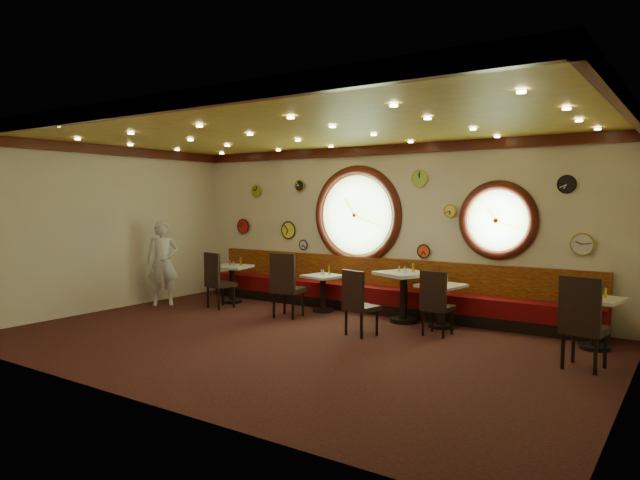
# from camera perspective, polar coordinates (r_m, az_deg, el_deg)

# --- Properties ---
(floor) EXTENTS (9.00, 6.00, 0.00)m
(floor) POSITION_cam_1_polar(r_m,az_deg,el_deg) (8.83, -2.86, -10.06)
(floor) COLOR black
(floor) RESTS_ON ground
(ceiling) EXTENTS (9.00, 6.00, 0.02)m
(ceiling) POSITION_cam_1_polar(r_m,az_deg,el_deg) (8.63, -2.94, 11.01)
(ceiling) COLOR gold
(ceiling) RESTS_ON wall_back
(wall_back) EXTENTS (9.00, 0.02, 3.20)m
(wall_back) POSITION_cam_1_polar(r_m,az_deg,el_deg) (11.12, 6.44, 1.16)
(wall_back) COLOR beige
(wall_back) RESTS_ON floor
(wall_front) EXTENTS (9.00, 0.02, 3.20)m
(wall_front) POSITION_cam_1_polar(r_m,az_deg,el_deg) (6.45, -19.15, -1.07)
(wall_front) COLOR beige
(wall_front) RESTS_ON floor
(wall_left) EXTENTS (0.02, 6.00, 3.20)m
(wall_left) POSITION_cam_1_polar(r_m,az_deg,el_deg) (11.85, -20.56, 1.11)
(wall_left) COLOR beige
(wall_left) RESTS_ON floor
(wall_right) EXTENTS (0.02, 6.00, 3.20)m
(wall_right) POSITION_cam_1_polar(r_m,az_deg,el_deg) (6.89, 28.52, -1.02)
(wall_right) COLOR beige
(wall_right) RESTS_ON floor
(molding_back) EXTENTS (9.00, 0.10, 0.18)m
(molding_back) POSITION_cam_1_polar(r_m,az_deg,el_deg) (11.11, 6.38, 8.96)
(molding_back) COLOR #3A110A
(molding_back) RESTS_ON wall_back
(molding_front) EXTENTS (9.00, 0.10, 0.18)m
(molding_front) POSITION_cam_1_polar(r_m,az_deg,el_deg) (6.53, -19.10, 12.28)
(molding_front) COLOR #3A110A
(molding_front) RESTS_ON wall_back
(molding_left) EXTENTS (0.10, 6.00, 0.18)m
(molding_left) POSITION_cam_1_polar(r_m,az_deg,el_deg) (11.83, -20.60, 8.42)
(molding_left) COLOR #3A110A
(molding_left) RESTS_ON wall_back
(molding_right) EXTENTS (0.10, 6.00, 0.18)m
(molding_right) POSITION_cam_1_polar(r_m,az_deg,el_deg) (6.94, 28.53, 11.50)
(molding_right) COLOR #3A110A
(molding_right) RESTS_ON wall_back
(banquette_base) EXTENTS (8.00, 0.55, 0.20)m
(banquette_base) POSITION_cam_1_polar(r_m,az_deg,el_deg) (11.05, 5.70, -6.68)
(banquette_base) COLOR black
(banquette_base) RESTS_ON floor
(banquette_seat) EXTENTS (8.00, 0.55, 0.30)m
(banquette_seat) POSITION_cam_1_polar(r_m,az_deg,el_deg) (11.01, 5.71, -5.40)
(banquette_seat) COLOR #58070A
(banquette_seat) RESTS_ON banquette_base
(banquette_back) EXTENTS (8.00, 0.10, 0.55)m
(banquette_back) POSITION_cam_1_polar(r_m,az_deg,el_deg) (11.15, 6.26, -3.22)
(banquette_back) COLOR #5D0E07
(banquette_back) RESTS_ON wall_back
(porthole_left_glass) EXTENTS (1.66, 0.02, 1.66)m
(porthole_left_glass) POSITION_cam_1_polar(r_m,az_deg,el_deg) (11.40, 3.77, 2.51)
(porthole_left_glass) COLOR #92D17D
(porthole_left_glass) RESTS_ON wall_back
(porthole_left_frame) EXTENTS (1.98, 0.18, 1.98)m
(porthole_left_frame) POSITION_cam_1_polar(r_m,az_deg,el_deg) (11.39, 3.73, 2.51)
(porthole_left_frame) COLOR #3A110A
(porthole_left_frame) RESTS_ON wall_back
(porthole_left_ring) EXTENTS (1.61, 0.03, 1.61)m
(porthole_left_ring) POSITION_cam_1_polar(r_m,az_deg,el_deg) (11.36, 3.65, 2.50)
(porthole_left_ring) COLOR gold
(porthole_left_ring) RESTS_ON wall_back
(porthole_right_glass) EXTENTS (1.10, 0.02, 1.10)m
(porthole_right_glass) POSITION_cam_1_polar(r_m,az_deg,el_deg) (10.28, 17.37, 1.89)
(porthole_right_glass) COLOR #92D17D
(porthole_right_glass) RESTS_ON wall_back
(porthole_right_frame) EXTENTS (1.38, 0.18, 1.38)m
(porthole_right_frame) POSITION_cam_1_polar(r_m,az_deg,el_deg) (10.26, 17.35, 1.89)
(porthole_right_frame) COLOR #3A110A
(porthole_right_frame) RESTS_ON wall_back
(porthole_right_ring) EXTENTS (1.09, 0.03, 1.09)m
(porthole_right_ring) POSITION_cam_1_polar(r_m,az_deg,el_deg) (10.23, 17.30, 1.89)
(porthole_right_ring) COLOR gold
(porthole_right_ring) RESTS_ON wall_back
(wall_clock_0) EXTENTS (0.34, 0.03, 0.34)m
(wall_clock_0) POSITION_cam_1_polar(r_m,az_deg,el_deg) (9.96, 24.73, -0.37)
(wall_clock_0) COLOR silver
(wall_clock_0) RESTS_ON wall_back
(wall_clock_1) EXTENTS (0.24, 0.03, 0.24)m
(wall_clock_1) POSITION_cam_1_polar(r_m,az_deg,el_deg) (10.75, 10.34, -1.11)
(wall_clock_1) COLOR #EA3E1B
(wall_clock_1) RESTS_ON wall_back
(wall_clock_2) EXTENTS (0.32, 0.03, 0.32)m
(wall_clock_2) POSITION_cam_1_polar(r_m,az_deg,el_deg) (13.16, -7.67, 1.37)
(wall_clock_2) COLOR red
(wall_clock_2) RESTS_ON wall_back
(wall_clock_3) EXTENTS (0.28, 0.03, 0.28)m
(wall_clock_3) POSITION_cam_1_polar(r_m,az_deg,el_deg) (9.98, 23.47, 5.13)
(wall_clock_3) COLOR black
(wall_clock_3) RESTS_ON wall_back
(wall_clock_4) EXTENTS (0.26, 0.03, 0.26)m
(wall_clock_4) POSITION_cam_1_polar(r_m,az_deg,el_deg) (12.88, -6.37, 4.89)
(wall_clock_4) COLOR #7FA921
(wall_clock_4) RESTS_ON wall_back
(wall_clock_5) EXTENTS (0.36, 0.03, 0.36)m
(wall_clock_5) POSITION_cam_1_polar(r_m,az_deg,el_deg) (12.33, -3.16, 0.99)
(wall_clock_5) COLOR yellow
(wall_clock_5) RESTS_ON wall_back
(wall_clock_6) EXTENTS (0.24, 0.03, 0.24)m
(wall_clock_6) POSITION_cam_1_polar(r_m,az_deg,el_deg) (12.14, -2.04, 5.44)
(wall_clock_6) COLOR black
(wall_clock_6) RESTS_ON wall_back
(wall_clock_7) EXTENTS (0.22, 0.03, 0.22)m
(wall_clock_7) POSITION_cam_1_polar(r_m,az_deg,el_deg) (10.52, 12.89, 2.84)
(wall_clock_7) COLOR #E9E54D
(wall_clock_7) RESTS_ON wall_back
(wall_clock_8) EXTENTS (0.20, 0.03, 0.20)m
(wall_clock_8) POSITION_cam_1_polar(r_m,az_deg,el_deg) (12.11, -1.65, -0.48)
(wall_clock_8) COLOR silver
(wall_clock_8) RESTS_ON wall_back
(wall_clock_9) EXTENTS (0.30, 0.03, 0.30)m
(wall_clock_9) POSITION_cam_1_polar(r_m,az_deg,el_deg) (10.75, 9.94, 6.10)
(wall_clock_9) COLOR #8BC53D
(wall_clock_9) RESTS_ON wall_back
(table_a) EXTENTS (0.85, 0.85, 0.78)m
(table_a) POSITION_cam_1_polar(r_m,az_deg,el_deg) (12.11, -8.81, -3.89)
(table_a) COLOR black
(table_a) RESTS_ON floor
(table_b) EXTENTS (0.76, 0.76, 0.71)m
(table_b) POSITION_cam_1_polar(r_m,az_deg,el_deg) (10.99, 0.30, -4.89)
(table_b) COLOR black
(table_b) RESTS_ON floor
(table_c) EXTENTS (1.06, 1.06, 0.88)m
(table_c) POSITION_cam_1_polar(r_m,az_deg,el_deg) (10.17, 8.37, -5.03)
(table_c) COLOR black
(table_c) RESTS_ON floor
(table_d) EXTENTS (0.77, 0.77, 0.74)m
(table_d) POSITION_cam_1_polar(r_m,az_deg,el_deg) (9.87, 12.00, -5.90)
(table_d) COLOR black
(table_d) RESTS_ON floor
(table_e) EXTENTS (0.81, 0.81, 0.75)m
(table_e) POSITION_cam_1_polar(r_m,az_deg,el_deg) (9.16, 25.82, -6.92)
(table_e) COLOR black
(table_e) RESTS_ON floor
(chair_a) EXTENTS (0.54, 0.54, 0.69)m
(chair_a) POSITION_cam_1_polar(r_m,az_deg,el_deg) (11.50, -10.31, -3.62)
(chair_a) COLOR black
(chair_a) RESTS_ON floor
(chair_b) EXTENTS (0.57, 0.57, 0.74)m
(chair_b) POSITION_cam_1_polar(r_m,az_deg,el_deg) (10.38, -3.47, -4.11)
(chair_b) COLOR black
(chair_b) RESTS_ON floor
(chair_c) EXTENTS (0.54, 0.54, 0.65)m
(chair_c) POSITION_cam_1_polar(r_m,az_deg,el_deg) (9.02, 3.76, -5.87)
(chair_c) COLOR black
(chair_c) RESTS_ON floor
(chair_d) EXTENTS (0.45, 0.45, 0.64)m
(chair_d) POSITION_cam_1_polar(r_m,az_deg,el_deg) (9.19, 11.47, -5.79)
(chair_d) COLOR black
(chair_d) RESTS_ON floor
(chair_e) EXTENTS (0.57, 0.57, 0.74)m
(chair_e) POSITION_cam_1_polar(r_m,az_deg,el_deg) (7.93, 24.75, -6.99)
(chair_e) COLOR black
(chair_e) RESTS_ON floor
(condiment_a_salt) EXTENTS (0.04, 0.04, 0.11)m
(condiment_a_salt) POSITION_cam_1_polar(r_m,az_deg,el_deg) (12.12, -9.00, -2.26)
(condiment_a_salt) COLOR silver
(condiment_a_salt) RESTS_ON table_a
(condiment_b_salt) EXTENTS (0.03, 0.03, 0.10)m
(condiment_b_salt) POSITION_cam_1_polar(r_m,az_deg,el_deg) (11.04, 0.15, -3.22)
(condiment_b_salt) COLOR silver
(condiment_b_salt) RESTS_ON table_b
(condiment_c_salt) EXTENTS (0.04, 0.04, 0.11)m
(condiment_c_salt) POSITION_cam_1_polar(r_m,az_deg,el_deg) (10.17, 7.91, -2.85)
(condiment_c_salt) COLOR silver
(condiment_c_salt) RESTS_ON table_c
(condiment_d_salt) EXTENTS (0.03, 0.03, 0.09)m
(condiment_d_salt) POSITION_cam_1_polar(r_m,az_deg,el_deg) (9.87, 11.58, -4.02)
(condiment_d_salt) COLOR silver
(condiment_d_salt) RESTS_ON table_d
(condiment_a_pepper) EXTENTS (0.03, 0.03, 0.09)m
(condiment_a_pepper) POSITION_cam_1_polar(r_m,az_deg,el_deg) (12.06, -8.65, -2.33)
(condiment_a_pepper) COLOR silver
(condiment_a_pepper) RESTS_ON table_a
(condiment_b_pepper) EXTENTS (0.04, 0.04, 0.11)m
(condiment_b_pepper) POSITION_cam_1_polar(r_m,az_deg,el_deg) (10.93, 0.37, -3.26)
(condiment_b_pepper) COLOR silver
(condiment_b_pepper) RESTS_ON table_b
(condiment_c_pepper) EXTENTS (0.04, 0.04, 0.11)m
(condiment_c_pepper) POSITION_cam_1_polar(r_m,az_deg,el_deg) (10.00, 8.50, -2.95)
(condiment_c_pepper) COLOR silver
(condiment_c_pepper) RESTS_ON table_c
(condiment_d_pepper) EXTENTS (0.03, 0.03, 0.09)m
(condiment_d_pepper) POSITION_cam_1_polar(r_m,az_deg,el_deg) (9.76, 12.21, -4.14)
(condiment_d_pepper) COLOR #BCBCC0
(condiment_d_pepper) RESTS_ON table_d
(condiment_a_bottle) EXTENTS (0.05, 0.05, 0.18)m
(condiment_a_bottle) POSITION_cam_1_polar(r_m,az_deg,el_deg) (12.05, -7.92, -2.12)
(condiment_a_bottle) COLOR gold
(condiment_a_bottle) RESTS_ON table_a
(condiment_b_bottle) EXTENTS (0.05, 0.05, 0.17)m
(condiment_b_bottle) POSITION_cam_1_polar(r_m,az_deg,el_deg) (11.00, 0.94, -3.04)
(condiment_b_bottle) COLOR gold
(condiment_b_bottle) RESTS_ON table_b
(condiment_c_bottle) EXTENTS (0.05, 0.05, 0.15)m
(condiment_c_bottle) POSITION_cam_1_polar(r_m,az_deg,el_deg) (10.13, 9.32, -2.76)
(condiment_c_bottle) COLOR gold
(condiment_c_bottle) RESTS_ON table_c
(condiment_d_bottle) EXTENTS (0.04, 0.04, 0.14)m
(condiment_d_bottle) POSITION_cam_1_polar(r_m,az_deg,el_deg) (9.85, 12.57, -3.91)
(condiment_d_bottle) COLOR yellow
(condiment_d_bottle) RESTS_ON table_d
(condiment_e_salt) EXTENTS (0.03, 0.03, 0.09)m
(condiment_e_salt) POSITION_cam_1_polar(r_m,az_deg,el_deg) (9.15, 25.34, -4.86)
(condiment_e_salt) COLOR silver
(condiment_e_salt) RESTS_ON table_e
(condiment_e_pepper) EXTENTS (0.04, 0.04, 0.10)m
(condiment_e_pepper) POSITION_cam_1_polar(r_m,az_deg,el_deg) (9.11, 26.24, -4.92)
(condiment_e_pepper) COLOR silver
(condiment_e_pepper) RESTS_ON table_e
(condiment_e_bottle) EXTENTS (0.04, 0.04, 0.14)m
(condiment_e_bottle) POSITION_cam_1_polar(r_m,az_deg,el_deg) (9.16, 26.63, -4.73)
(condiment_e_bottle) COLOR yellow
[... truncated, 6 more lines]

